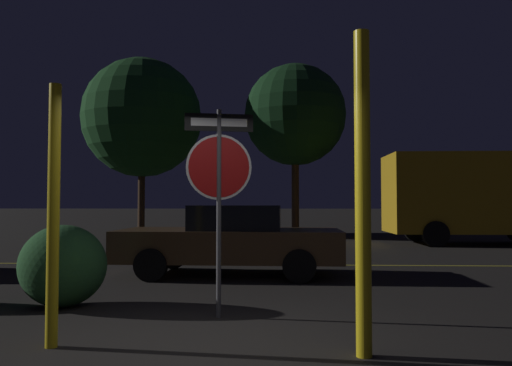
# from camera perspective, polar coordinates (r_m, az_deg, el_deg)

# --- Properties ---
(ground_plane) EXTENTS (260.00, 260.00, 0.00)m
(ground_plane) POSITION_cam_1_polar(r_m,az_deg,el_deg) (5.02, -6.29, -18.62)
(ground_plane) COLOR black
(road_center_stripe) EXTENTS (38.85, 0.12, 0.01)m
(road_center_stripe) POSITION_cam_1_polar(r_m,az_deg,el_deg) (11.61, -1.11, -9.30)
(road_center_stripe) COLOR gold
(road_center_stripe) RESTS_ON ground_plane
(stop_sign) EXTENTS (0.85, 0.20, 2.59)m
(stop_sign) POSITION_cam_1_polar(r_m,az_deg,el_deg) (6.26, -4.25, 1.43)
(stop_sign) COLOR #4C4C51
(stop_sign) RESTS_ON ground_plane
(yellow_pole_left) EXTENTS (0.12, 0.12, 2.60)m
(yellow_pole_left) POSITION_cam_1_polar(r_m,az_deg,el_deg) (5.33, -22.15, -3.33)
(yellow_pole_left) COLOR yellow
(yellow_pole_left) RESTS_ON ground_plane
(yellow_pole_right) EXTENTS (0.15, 0.15, 3.03)m
(yellow_pole_right) POSITION_cam_1_polar(r_m,az_deg,el_deg) (4.74, 12.11, -0.99)
(yellow_pole_right) COLOR yellow
(yellow_pole_right) RESTS_ON ground_plane
(hedge_bush_1) EXTENTS (1.17, 1.08, 1.11)m
(hedge_bush_1) POSITION_cam_1_polar(r_m,az_deg,el_deg) (7.39, -21.19, -8.80)
(hedge_bush_1) COLOR #285B2D
(hedge_bush_1) RESTS_ON ground_plane
(passing_car_2) EXTENTS (4.42, 2.07, 1.37)m
(passing_car_2) POSITION_cam_1_polar(r_m,az_deg,el_deg) (9.89, -2.83, -6.48)
(passing_car_2) COLOR brown
(passing_car_2) RESTS_ON ground_plane
(delivery_truck) EXTENTS (6.22, 2.64, 3.11)m
(delivery_truck) POSITION_cam_1_polar(r_m,az_deg,el_deg) (18.92, 24.32, -1.29)
(delivery_truck) COLOR gold
(delivery_truck) RESTS_ON ground_plane
(tree_0) EXTENTS (5.55, 5.55, 8.19)m
(tree_0) POSITION_cam_1_polar(r_m,az_deg,el_deg) (24.10, -12.88, 7.27)
(tree_0) COLOR #422D1E
(tree_0) RESTS_ON ground_plane
(tree_1) EXTENTS (4.40, 4.40, 7.45)m
(tree_1) POSITION_cam_1_polar(r_m,az_deg,el_deg) (21.88, 4.49, 7.73)
(tree_1) COLOR #422D1E
(tree_1) RESTS_ON ground_plane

